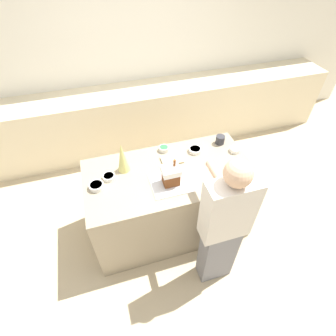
{
  "coord_description": "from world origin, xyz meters",
  "views": [
    {
      "loc": [
        -0.54,
        -1.72,
        2.7
      ],
      "look_at": [
        -0.02,
        0.0,
        0.95
      ],
      "focal_mm": 28.0,
      "sensor_mm": 36.0,
      "label": 1
    }
  ],
  "objects_px": {
    "candy_bowl_near_tray_right": "(109,177)",
    "candy_bowl_near_tray_left": "(195,150)",
    "decorative_tree": "(122,158)",
    "person": "(223,228)",
    "candy_bowl_center_rear": "(96,186)",
    "gingerbread_house": "(171,175)",
    "baking_tray": "(171,183)",
    "candy_bowl_far_left": "(235,149)",
    "candy_bowl_front_corner": "(164,148)",
    "cookbook": "(172,160)",
    "mug": "(220,140)"
  },
  "relations": [
    {
      "from": "gingerbread_house",
      "to": "candy_bowl_far_left",
      "type": "height_order",
      "value": "gingerbread_house"
    },
    {
      "from": "candy_bowl_near_tray_left",
      "to": "person",
      "type": "height_order",
      "value": "person"
    },
    {
      "from": "decorative_tree",
      "to": "person",
      "type": "distance_m",
      "value": 1.11
    },
    {
      "from": "person",
      "to": "candy_bowl_far_left",
      "type": "bearing_deg",
      "value": 58.04
    },
    {
      "from": "decorative_tree",
      "to": "cookbook",
      "type": "bearing_deg",
      "value": -1.26
    },
    {
      "from": "baking_tray",
      "to": "gingerbread_house",
      "type": "bearing_deg",
      "value": 28.3
    },
    {
      "from": "gingerbread_house",
      "to": "person",
      "type": "distance_m",
      "value": 0.64
    },
    {
      "from": "decorative_tree",
      "to": "candy_bowl_center_rear",
      "type": "xyz_separation_m",
      "value": [
        -0.28,
        -0.17,
        -0.13
      ]
    },
    {
      "from": "gingerbread_house",
      "to": "candy_bowl_front_corner",
      "type": "height_order",
      "value": "gingerbread_house"
    },
    {
      "from": "baking_tray",
      "to": "person",
      "type": "xyz_separation_m",
      "value": [
        0.3,
        -0.54,
        -0.09
      ]
    },
    {
      "from": "candy_bowl_near_tray_right",
      "to": "candy_bowl_far_left",
      "type": "height_order",
      "value": "candy_bowl_far_left"
    },
    {
      "from": "decorative_tree",
      "to": "candy_bowl_far_left",
      "type": "relative_size",
      "value": 2.92
    },
    {
      "from": "gingerbread_house",
      "to": "candy_bowl_center_rear",
      "type": "relative_size",
      "value": 1.86
    },
    {
      "from": "gingerbread_house",
      "to": "candy_bowl_near_tray_right",
      "type": "height_order",
      "value": "gingerbread_house"
    },
    {
      "from": "baking_tray",
      "to": "cookbook",
      "type": "distance_m",
      "value": 0.31
    },
    {
      "from": "decorative_tree",
      "to": "candy_bowl_near_tray_left",
      "type": "bearing_deg",
      "value": 4.16
    },
    {
      "from": "candy_bowl_near_tray_right",
      "to": "candy_bowl_center_rear",
      "type": "bearing_deg",
      "value": -143.66
    },
    {
      "from": "decorative_tree",
      "to": "candy_bowl_near_tray_right",
      "type": "bearing_deg",
      "value": -154.83
    },
    {
      "from": "cookbook",
      "to": "candy_bowl_front_corner",
      "type": "bearing_deg",
      "value": 101.07
    },
    {
      "from": "decorative_tree",
      "to": "candy_bowl_near_tray_left",
      "type": "relative_size",
      "value": 2.35
    },
    {
      "from": "candy_bowl_center_rear",
      "to": "cookbook",
      "type": "relative_size",
      "value": 0.64
    },
    {
      "from": "candy_bowl_near_tray_right",
      "to": "candy_bowl_near_tray_left",
      "type": "height_order",
      "value": "candy_bowl_near_tray_left"
    },
    {
      "from": "decorative_tree",
      "to": "person",
      "type": "bearing_deg",
      "value": -50.99
    },
    {
      "from": "candy_bowl_front_corner",
      "to": "cookbook",
      "type": "height_order",
      "value": "candy_bowl_front_corner"
    },
    {
      "from": "gingerbread_house",
      "to": "candy_bowl_front_corner",
      "type": "xyz_separation_m",
      "value": [
        0.07,
        0.47,
        -0.08
      ]
    },
    {
      "from": "gingerbread_house",
      "to": "candy_bowl_near_tray_right",
      "type": "distance_m",
      "value": 0.6
    },
    {
      "from": "baking_tray",
      "to": "candy_bowl_center_rear",
      "type": "distance_m",
      "value": 0.68
    },
    {
      "from": "baking_tray",
      "to": "candy_bowl_center_rear",
      "type": "height_order",
      "value": "candy_bowl_center_rear"
    },
    {
      "from": "baking_tray",
      "to": "mug",
      "type": "height_order",
      "value": "mug"
    },
    {
      "from": "baking_tray",
      "to": "decorative_tree",
      "type": "height_order",
      "value": "decorative_tree"
    },
    {
      "from": "person",
      "to": "candy_bowl_near_tray_right",
      "type": "bearing_deg",
      "value": 137.64
    },
    {
      "from": "cookbook",
      "to": "candy_bowl_center_rear",
      "type": "bearing_deg",
      "value": -168.59
    },
    {
      "from": "gingerbread_house",
      "to": "candy_bowl_near_tray_left",
      "type": "relative_size",
      "value": 1.89
    },
    {
      "from": "decorative_tree",
      "to": "candy_bowl_center_rear",
      "type": "height_order",
      "value": "decorative_tree"
    },
    {
      "from": "candy_bowl_near_tray_left",
      "to": "candy_bowl_front_corner",
      "type": "relative_size",
      "value": 1.27
    },
    {
      "from": "gingerbread_house",
      "to": "candy_bowl_far_left",
      "type": "bearing_deg",
      "value": 17.19
    },
    {
      "from": "candy_bowl_near_tray_left",
      "to": "candy_bowl_center_rear",
      "type": "xyz_separation_m",
      "value": [
        -1.05,
        -0.22,
        0.0
      ]
    },
    {
      "from": "decorative_tree",
      "to": "candy_bowl_front_corner",
      "type": "distance_m",
      "value": 0.5
    },
    {
      "from": "candy_bowl_front_corner",
      "to": "candy_bowl_far_left",
      "type": "bearing_deg",
      "value": -17.84
    },
    {
      "from": "gingerbread_house",
      "to": "baking_tray",
      "type": "bearing_deg",
      "value": -151.7
    },
    {
      "from": "candy_bowl_near_tray_left",
      "to": "candy_bowl_far_left",
      "type": "distance_m",
      "value": 0.42
    },
    {
      "from": "baking_tray",
      "to": "person",
      "type": "height_order",
      "value": "person"
    },
    {
      "from": "decorative_tree",
      "to": "candy_bowl_near_tray_left",
      "type": "xyz_separation_m",
      "value": [
        0.77,
        0.06,
        -0.14
      ]
    },
    {
      "from": "baking_tray",
      "to": "cookbook",
      "type": "relative_size",
      "value": 1.72
    },
    {
      "from": "decorative_tree",
      "to": "mug",
      "type": "xyz_separation_m",
      "value": [
        1.08,
        0.11,
        -0.11
      ]
    },
    {
      "from": "decorative_tree",
      "to": "person",
      "type": "relative_size",
      "value": 0.2
    },
    {
      "from": "candy_bowl_center_rear",
      "to": "person",
      "type": "bearing_deg",
      "value": -34.98
    },
    {
      "from": "candy_bowl_near_tray_right",
      "to": "person",
      "type": "relative_size",
      "value": 0.08
    },
    {
      "from": "candy_bowl_center_rear",
      "to": "person",
      "type": "relative_size",
      "value": 0.09
    },
    {
      "from": "candy_bowl_front_corner",
      "to": "candy_bowl_center_rear",
      "type": "bearing_deg",
      "value": -155.69
    }
  ]
}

